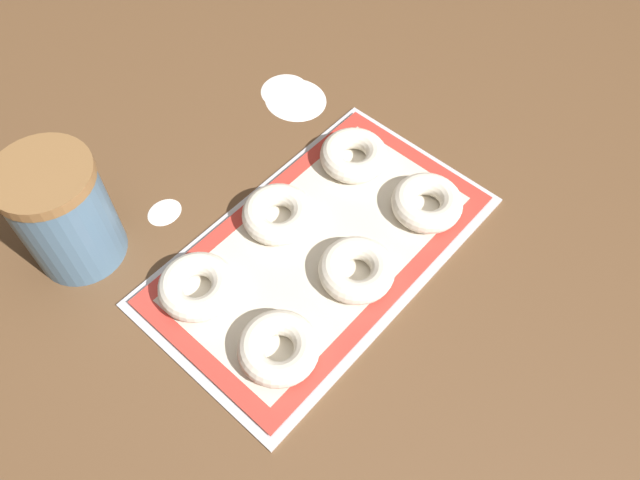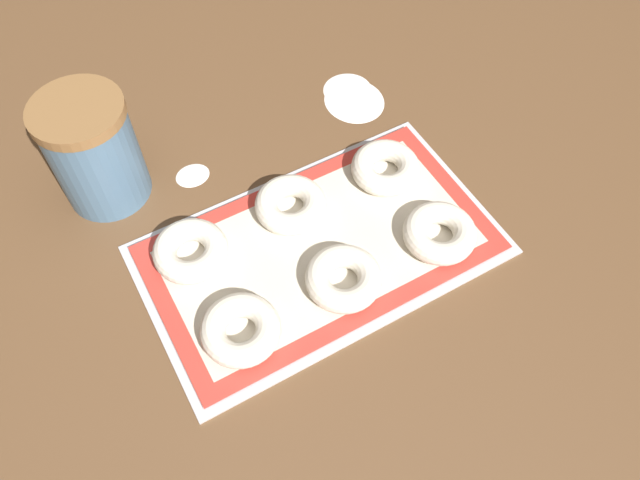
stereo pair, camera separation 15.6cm
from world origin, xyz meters
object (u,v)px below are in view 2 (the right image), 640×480
(baking_tray, at_px, (320,249))
(bagel_back_center, at_px, (290,205))
(bagel_back_left, at_px, (191,251))
(bagel_front_right, at_px, (439,233))
(bagel_front_left, at_px, (241,330))
(flour_canister, at_px, (94,152))
(bagel_front_center, at_px, (343,278))
(bagel_back_right, at_px, (385,168))

(baking_tray, bearing_deg, bagel_back_center, 95.35)
(bagel_back_left, bearing_deg, bagel_front_right, -24.61)
(bagel_front_left, relative_size, bagel_back_left, 1.00)
(bagel_front_right, relative_size, bagel_back_left, 1.00)
(bagel_front_right, bearing_deg, bagel_back_center, 137.22)
(baking_tray, relative_size, bagel_back_center, 4.79)
(baking_tray, xyz_separation_m, bagel_back_left, (-0.16, 0.07, 0.02))
(bagel_back_center, bearing_deg, flour_canister, 140.35)
(baking_tray, height_order, bagel_back_center, bagel_back_center)
(bagel_front_center, distance_m, bagel_back_right, 0.21)
(bagel_front_left, distance_m, bagel_back_right, 0.34)
(baking_tray, xyz_separation_m, bagel_front_center, (-0.00, -0.07, 0.02))
(flour_canister, bearing_deg, bagel_front_center, -55.71)
(bagel_back_right, bearing_deg, bagel_front_center, -138.85)
(bagel_front_left, height_order, bagel_back_center, same)
(bagel_back_center, relative_size, flour_canister, 0.60)
(bagel_front_left, bearing_deg, baking_tray, 24.04)
(bagel_back_center, bearing_deg, bagel_back_left, -179.19)
(bagel_back_center, xyz_separation_m, bagel_back_right, (0.16, -0.01, 0.00))
(bagel_front_right, xyz_separation_m, bagel_back_right, (-0.00, 0.14, 0.00))
(bagel_back_right, relative_size, flour_canister, 0.60)
(bagel_front_center, bearing_deg, bagel_back_right, 41.15)
(bagel_front_left, bearing_deg, flour_canister, 101.85)
(bagel_front_right, height_order, bagel_back_right, same)
(baking_tray, distance_m, bagel_front_left, 0.17)
(bagel_back_right, distance_m, flour_canister, 0.43)
(bagel_back_center, height_order, bagel_back_right, same)
(baking_tray, bearing_deg, bagel_front_center, -92.58)
(baking_tray, height_order, flour_canister, flour_canister)
(baking_tray, xyz_separation_m, bagel_back_right, (0.15, 0.07, 0.02))
(bagel_back_center, distance_m, bagel_back_right, 0.16)
(bagel_front_right, distance_m, bagel_back_center, 0.22)
(bagel_front_right, bearing_deg, bagel_back_right, 90.56)
(bagel_front_left, bearing_deg, bagel_front_right, -0.57)
(bagel_front_right, bearing_deg, bagel_front_center, 178.76)
(bagel_back_right, bearing_deg, bagel_back_left, 178.70)
(bagel_front_center, xyz_separation_m, bagel_back_left, (-0.16, 0.14, 0.00))
(bagel_front_right, bearing_deg, bagel_front_left, 179.43)
(baking_tray, relative_size, flour_canister, 2.89)
(bagel_back_center, bearing_deg, baking_tray, -84.65)
(bagel_front_left, height_order, bagel_front_center, same)
(baking_tray, distance_m, bagel_front_right, 0.17)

